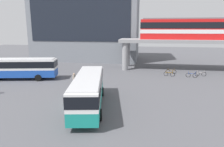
{
  "coord_description": "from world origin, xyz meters",
  "views": [
    {
      "loc": [
        6.71,
        -20.84,
        7.74
      ],
      "look_at": [
        2.64,
        4.24,
        2.2
      ],
      "focal_mm": 33.49,
      "sensor_mm": 36.0,
      "label": 1
    }
  ],
  "objects_px": {
    "train": "(196,29)",
    "bicycle_brown": "(171,72)",
    "bus_main": "(89,88)",
    "bicycle_silver": "(201,74)",
    "pedestrian_at_kerb": "(74,80)",
    "bicycle_orange": "(169,74)",
    "station_building": "(87,23)",
    "bus_secondary": "(20,67)",
    "bicycle_blue": "(192,75)"
  },
  "relations": [
    {
      "from": "station_building",
      "to": "train",
      "type": "height_order",
      "value": "station_building"
    },
    {
      "from": "station_building",
      "to": "bicycle_silver",
      "type": "relative_size",
      "value": 13.97
    },
    {
      "from": "pedestrian_at_kerb",
      "to": "train",
      "type": "bearing_deg",
      "value": 37.5
    },
    {
      "from": "bicycle_silver",
      "to": "bicycle_brown",
      "type": "xyz_separation_m",
      "value": [
        -4.57,
        1.25,
        0.0
      ]
    },
    {
      "from": "bus_secondary",
      "to": "bicycle_orange",
      "type": "height_order",
      "value": "bus_secondary"
    },
    {
      "from": "train",
      "to": "bus_secondary",
      "type": "height_order",
      "value": "train"
    },
    {
      "from": "bus_main",
      "to": "bicycle_brown",
      "type": "bearing_deg",
      "value": 60.67
    },
    {
      "from": "bus_main",
      "to": "pedestrian_at_kerb",
      "type": "distance_m",
      "value": 8.63
    },
    {
      "from": "bus_secondary",
      "to": "bicycle_silver",
      "type": "xyz_separation_m",
      "value": [
        27.97,
        6.78,
        -1.63
      ]
    },
    {
      "from": "train",
      "to": "bus_secondary",
      "type": "relative_size",
      "value": 1.79
    },
    {
      "from": "train",
      "to": "bicycle_blue",
      "type": "distance_m",
      "value": 9.97
    },
    {
      "from": "bicycle_blue",
      "to": "bicycle_orange",
      "type": "xyz_separation_m",
      "value": [
        -3.44,
        0.39,
        0.0
      ]
    },
    {
      "from": "train",
      "to": "pedestrian_at_kerb",
      "type": "height_order",
      "value": "train"
    },
    {
      "from": "bicycle_orange",
      "to": "station_building",
      "type": "bearing_deg",
      "value": 137.25
    },
    {
      "from": "bicycle_orange",
      "to": "bicycle_brown",
      "type": "height_order",
      "value": "same"
    },
    {
      "from": "bicycle_blue",
      "to": "bicycle_silver",
      "type": "bearing_deg",
      "value": 36.68
    },
    {
      "from": "train",
      "to": "bicycle_brown",
      "type": "xyz_separation_m",
      "value": [
        -4.52,
        -4.13,
        -7.3
      ]
    },
    {
      "from": "station_building",
      "to": "train",
      "type": "xyz_separation_m",
      "value": [
        23.56,
        -10.92,
        -1.34
      ]
    },
    {
      "from": "bus_main",
      "to": "bicycle_orange",
      "type": "bearing_deg",
      "value": 58.87
    },
    {
      "from": "bus_secondary",
      "to": "pedestrian_at_kerb",
      "type": "bearing_deg",
      "value": -12.45
    },
    {
      "from": "bicycle_orange",
      "to": "bicycle_brown",
      "type": "xyz_separation_m",
      "value": [
        0.51,
        2.08,
        0.0
      ]
    },
    {
      "from": "bus_secondary",
      "to": "bus_main",
      "type": "bearing_deg",
      "value": -35.27
    },
    {
      "from": "bus_secondary",
      "to": "bicycle_brown",
      "type": "xyz_separation_m",
      "value": [
        23.39,
        8.03,
        -1.63
      ]
    },
    {
      "from": "bicycle_orange",
      "to": "pedestrian_at_kerb",
      "type": "relative_size",
      "value": 1.01
    },
    {
      "from": "train",
      "to": "bicycle_silver",
      "type": "relative_size",
      "value": 11.29
    },
    {
      "from": "bicycle_orange",
      "to": "bicycle_brown",
      "type": "relative_size",
      "value": 0.99
    },
    {
      "from": "bicycle_silver",
      "to": "bicycle_brown",
      "type": "bearing_deg",
      "value": 164.75
    },
    {
      "from": "bicycle_orange",
      "to": "bicycle_brown",
      "type": "distance_m",
      "value": 2.14
    },
    {
      "from": "station_building",
      "to": "bus_main",
      "type": "relative_size",
      "value": 2.21
    },
    {
      "from": "bus_main",
      "to": "bicycle_orange",
      "type": "relative_size",
      "value": 6.43
    },
    {
      "from": "bus_main",
      "to": "pedestrian_at_kerb",
      "type": "relative_size",
      "value": 6.48
    },
    {
      "from": "train",
      "to": "bus_main",
      "type": "bearing_deg",
      "value": -123.55
    },
    {
      "from": "bus_main",
      "to": "bicycle_brown",
      "type": "xyz_separation_m",
      "value": [
        9.88,
        17.58,
        -1.63
      ]
    },
    {
      "from": "bicycle_blue",
      "to": "bicycle_brown",
      "type": "xyz_separation_m",
      "value": [
        -2.93,
        2.47,
        0.0
      ]
    },
    {
      "from": "bus_main",
      "to": "bicycle_silver",
      "type": "xyz_separation_m",
      "value": [
        14.45,
        16.34,
        -1.63
      ]
    },
    {
      "from": "bus_main",
      "to": "pedestrian_at_kerb",
      "type": "xyz_separation_m",
      "value": [
        -4.14,
        7.49,
        -1.17
      ]
    },
    {
      "from": "station_building",
      "to": "pedestrian_at_kerb",
      "type": "height_order",
      "value": "station_building"
    },
    {
      "from": "bicycle_brown",
      "to": "bus_main",
      "type": "bearing_deg",
      "value": -119.33
    },
    {
      "from": "station_building",
      "to": "bicycle_orange",
      "type": "bearing_deg",
      "value": -42.75
    },
    {
      "from": "bicycle_brown",
      "to": "pedestrian_at_kerb",
      "type": "height_order",
      "value": "pedestrian_at_kerb"
    },
    {
      "from": "train",
      "to": "bicycle_silver",
      "type": "bearing_deg",
      "value": -89.42
    },
    {
      "from": "bicycle_blue",
      "to": "station_building",
      "type": "bearing_deg",
      "value": 141.43
    },
    {
      "from": "train",
      "to": "bicycle_brown",
      "type": "bearing_deg",
      "value": -137.59
    },
    {
      "from": "pedestrian_at_kerb",
      "to": "bus_main",
      "type": "bearing_deg",
      "value": -61.07
    },
    {
      "from": "bus_main",
      "to": "bicycle_brown",
      "type": "distance_m",
      "value": 20.23
    },
    {
      "from": "train",
      "to": "bus_secondary",
      "type": "distance_m",
      "value": 30.97
    },
    {
      "from": "bicycle_orange",
      "to": "pedestrian_at_kerb",
      "type": "bearing_deg",
      "value": -149.3
    },
    {
      "from": "station_building",
      "to": "bicycle_blue",
      "type": "distance_m",
      "value": 29.4
    },
    {
      "from": "bicycle_blue",
      "to": "pedestrian_at_kerb",
      "type": "xyz_separation_m",
      "value": [
        -16.95,
        -7.62,
        0.46
      ]
    },
    {
      "from": "bicycle_blue",
      "to": "bicycle_brown",
      "type": "distance_m",
      "value": 3.83
    }
  ]
}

